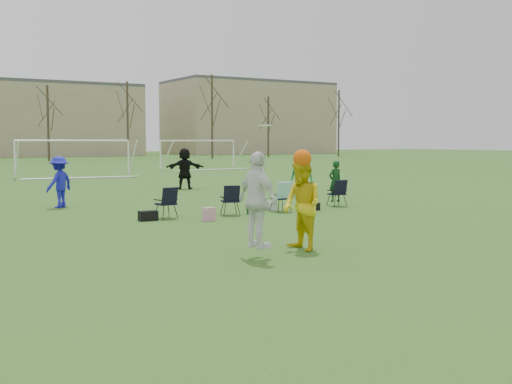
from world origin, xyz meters
TOP-DOWN VIEW (x-y plane):
  - ground at (0.00, 0.00)m, footprint 260.00×260.00m
  - fielder_blue at (-1.74, 12.99)m, footprint 1.36×1.24m
  - fielder_green_far at (8.13, 11.98)m, footprint 1.11×1.07m
  - fielder_black at (5.84, 18.76)m, footprint 1.95×1.39m
  - center_contest at (-0.08, 0.99)m, footprint 2.03×1.46m
  - sideline_setup at (4.00, 8.05)m, footprint 8.14×2.03m
  - goal_mid at (4.00, 32.00)m, footprint 7.40×0.63m
  - goal_right at (16.00, 38.00)m, footprint 7.35×1.14m

SIDE VIEW (x-z plane):
  - ground at x=0.00m, z-range 0.00..0.00m
  - sideline_setup at x=4.00m, z-range -0.32..1.35m
  - fielder_blue at x=-1.74m, z-range 0.00..1.84m
  - fielder_green_far at x=8.13m, z-range 0.00..1.92m
  - fielder_black at x=5.84m, z-range 0.00..2.03m
  - center_contest at x=-0.08m, z-range -0.25..2.45m
  - goal_mid at x=4.00m, z-range 0.69..3.15m
  - goal_right at x=16.00m, z-range 0.69..3.15m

